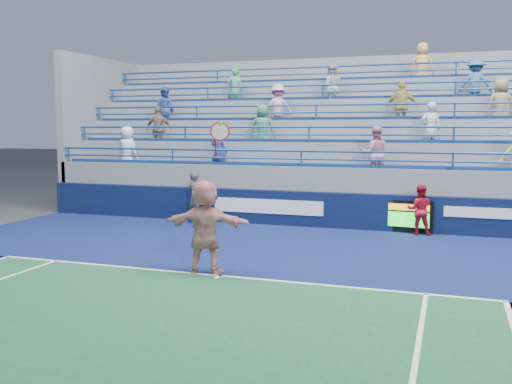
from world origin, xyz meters
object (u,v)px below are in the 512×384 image
at_px(tennis_player, 205,226).
at_px(ball_girl, 420,210).
at_px(serve_speed_board, 409,217).
at_px(line_judge, 195,197).
at_px(judge_chair, 197,216).

distance_m(tennis_player, ball_girl, 7.26).
distance_m(serve_speed_board, tennis_player, 7.26).
distance_m(line_judge, ball_girl, 6.93).
distance_m(judge_chair, line_judge, 0.66).
bearing_deg(line_judge, tennis_player, 136.65).
height_order(serve_speed_board, tennis_player, tennis_player).
bearing_deg(judge_chair, serve_speed_board, 2.53).
height_order(judge_chair, tennis_player, tennis_player).
relative_size(line_judge, ball_girl, 1.17).
bearing_deg(ball_girl, line_judge, 0.38).
relative_size(judge_chair, ball_girl, 0.48).
height_order(judge_chair, ball_girl, ball_girl).
relative_size(serve_speed_board, judge_chair, 1.98).
bearing_deg(ball_girl, serve_speed_board, -31.99).
bearing_deg(serve_speed_board, line_judge, -175.62).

